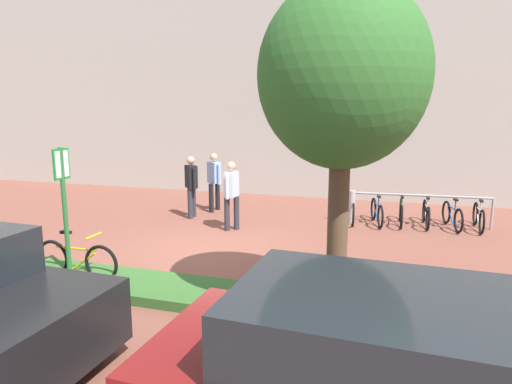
# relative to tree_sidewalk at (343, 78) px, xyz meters

# --- Properties ---
(ground_plane) EXTENTS (60.00, 60.00, 0.00)m
(ground_plane) POSITION_rel_tree_sidewalk_xyz_m (-3.07, 2.35, -3.34)
(ground_plane) COLOR brown
(building_facade) EXTENTS (28.00, 1.20, 10.00)m
(building_facade) POSITION_rel_tree_sidewalk_xyz_m (-3.07, 9.60, 1.66)
(building_facade) COLOR #B2ADA3
(building_facade) RESTS_ON ground
(planter_strip) EXTENTS (7.00, 1.10, 0.16)m
(planter_strip) POSITION_rel_tree_sidewalk_xyz_m (-3.28, 0.11, -3.26)
(planter_strip) COLOR #336028
(planter_strip) RESTS_ON ground
(tree_sidewalk) EXTENTS (2.20, 2.20, 4.59)m
(tree_sidewalk) POSITION_rel_tree_sidewalk_xyz_m (0.00, 0.00, 0.00)
(tree_sidewalk) COLOR brown
(tree_sidewalk) RESTS_ON ground
(parking_sign_post) EXTENTS (0.08, 0.36, 2.34)m
(parking_sign_post) POSITION_rel_tree_sidewalk_xyz_m (-4.59, 0.11, -1.81)
(parking_sign_post) COLOR #2D7238
(parking_sign_post) RESTS_ON ground
(bike_at_sign) EXTENTS (1.68, 0.42, 0.86)m
(bike_at_sign) POSITION_rel_tree_sidewalk_xyz_m (-4.56, 0.27, -2.99)
(bike_at_sign) COLOR black
(bike_at_sign) RESTS_ON ground
(bike_rack_cluster) EXTENTS (3.75, 1.71, 0.83)m
(bike_rack_cluster) POSITION_rel_tree_sidewalk_xyz_m (1.26, 5.97, -3.00)
(bike_rack_cluster) COLOR #99999E
(bike_rack_cluster) RESTS_ON ground
(bollard_steel) EXTENTS (0.16, 0.16, 0.90)m
(bollard_steel) POSITION_rel_tree_sidewalk_xyz_m (-0.28, 5.60, -2.89)
(bollard_steel) COLOR #ADADB2
(bollard_steel) RESTS_ON ground
(person_shirt_white) EXTENTS (0.52, 0.53, 1.72)m
(person_shirt_white) POSITION_rel_tree_sidewalk_xyz_m (-4.33, 6.03, -2.36)
(person_shirt_white) COLOR black
(person_shirt_white) RESTS_ON ground
(person_suited_dark) EXTENTS (0.46, 0.46, 1.72)m
(person_suited_dark) POSITION_rel_tree_sidewalk_xyz_m (-4.61, 5.05, -2.36)
(person_suited_dark) COLOR #2D2D38
(person_suited_dark) RESTS_ON ground
(person_casual_tan) EXTENTS (0.33, 0.61, 1.72)m
(person_casual_tan) POSITION_rel_tree_sidewalk_xyz_m (-3.09, 4.16, -2.36)
(person_casual_tan) COLOR #2D2D38
(person_casual_tan) RESTS_ON ground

